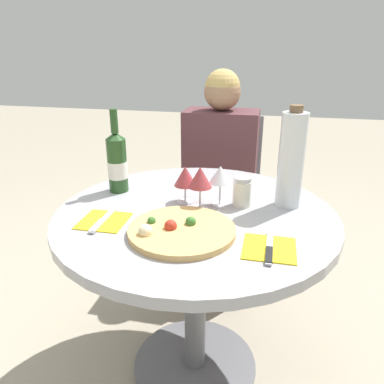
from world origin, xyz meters
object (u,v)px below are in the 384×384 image
at_px(dining_table, 195,247).
at_px(pizza_large, 180,230).
at_px(tall_carafe, 291,160).
at_px(chair_behind_diner, 221,198).
at_px(seated_diner, 218,192).
at_px(wine_bottle, 117,162).

xyz_separation_m(dining_table, pizza_large, (-0.01, -0.17, 0.16)).
height_order(pizza_large, tall_carafe, tall_carafe).
bearing_deg(tall_carafe, dining_table, -158.49).
distance_m(chair_behind_diner, pizza_large, 1.08).
relative_size(seated_diner, tall_carafe, 3.20).
xyz_separation_m(dining_table, tall_carafe, (0.31, 0.12, 0.32)).
bearing_deg(chair_behind_diner, dining_table, 91.79).
relative_size(chair_behind_diner, pizza_large, 2.65).
distance_m(seated_diner, pizza_large, 0.91).
distance_m(pizza_large, wine_bottle, 0.46).
relative_size(chair_behind_diner, tall_carafe, 2.46).
bearing_deg(pizza_large, tall_carafe, 42.35).
bearing_deg(seated_diner, chair_behind_diner, -90.00).
bearing_deg(seated_diner, pizza_large, 91.00).
relative_size(wine_bottle, tall_carafe, 0.90).
bearing_deg(wine_bottle, seated_diner, 61.81).
bearing_deg(chair_behind_diner, pizza_large, 90.85).
relative_size(dining_table, wine_bottle, 3.04).
bearing_deg(tall_carafe, pizza_large, -137.65).
bearing_deg(dining_table, wine_bottle, 159.41).
height_order(chair_behind_diner, wine_bottle, wine_bottle).
relative_size(seated_diner, pizza_large, 3.45).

